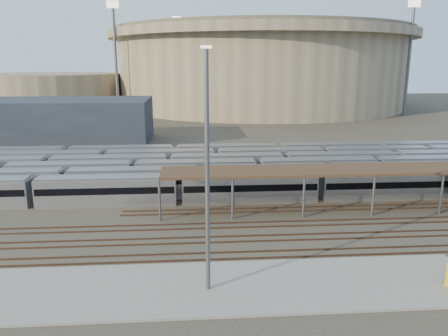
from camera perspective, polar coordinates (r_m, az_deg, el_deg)
ground at (r=51.29m, az=0.61°, el=-7.17°), size 420.00×420.00×0.00m
apron at (r=37.46m, az=-5.30°, el=-15.36°), size 50.00×9.00×0.20m
subway_trains at (r=68.28m, az=-3.25°, el=-0.30°), size 125.74×23.90×3.60m
inspection_shed at (r=59.46m, az=21.91°, el=-0.23°), size 60.30×6.00×5.30m
empty_tracks at (r=46.63m, az=1.13°, el=-9.25°), size 170.00×9.62×0.18m
stadium at (r=190.02m, az=4.70°, el=13.06°), size 124.00×124.00×32.50m
secondary_arena at (r=186.70m, az=-21.95°, el=9.22°), size 56.00×56.00×14.00m
service_building at (r=108.13m, az=-20.92°, el=5.72°), size 42.00×20.00×10.00m
floodlight_0 at (r=159.90m, az=-13.99°, el=14.12°), size 4.00×1.00×38.40m
floodlight_2 at (r=165.31m, az=23.06°, el=13.43°), size 4.00×1.00×38.40m
floodlight_3 at (r=207.87m, az=-6.05°, el=14.23°), size 4.00×1.00×38.40m
yard_light_pole at (r=33.50m, az=-2.20°, el=-0.79°), size 0.80×0.36×19.19m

